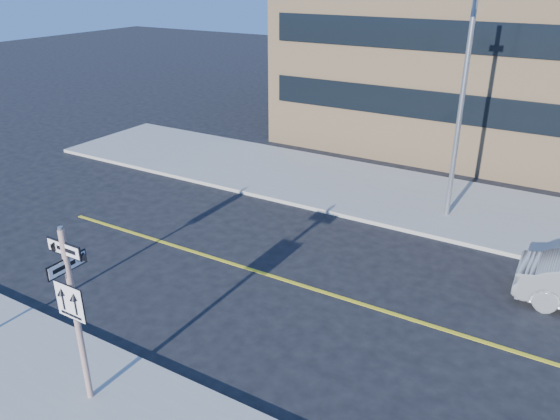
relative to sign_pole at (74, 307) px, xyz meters
The scene contains 3 objects.
ground 3.50m from the sign_pole, 90.00° to the left, with size 120.00×120.00×0.00m, color black.
sign_pole is the anchor object (origin of this frame).
streetlight_a 14.05m from the sign_pole, 73.23° to the left, with size 0.55×2.25×8.00m.
Camera 1 is at (8.21, -8.24, 8.61)m, focal length 35.00 mm.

